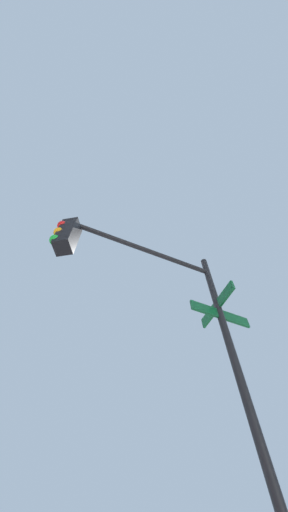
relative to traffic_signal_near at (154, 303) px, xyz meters
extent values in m
cylinder|color=black|center=(-1.03, -0.66, -1.30)|extent=(0.12, 0.12, 6.29)
cylinder|color=black|center=(0.14, 0.09, 1.44)|extent=(2.38, 1.57, 0.09)
cube|color=black|center=(1.31, 0.84, 0.99)|extent=(0.28, 0.28, 0.80)
sphere|color=red|center=(1.43, 0.92, 1.24)|extent=(0.18, 0.18, 0.18)
sphere|color=orange|center=(1.43, 0.92, 0.99)|extent=(0.18, 0.18, 0.18)
sphere|color=green|center=(1.43, 0.92, 0.74)|extent=(0.18, 0.18, 0.18)
cube|color=#0F5128|center=(-1.03, -0.66, 0.26)|extent=(0.95, 0.63, 0.20)
cube|color=#0F5128|center=(-1.03, -0.66, 0.48)|extent=(0.57, 0.86, 0.20)
camera|label=1|loc=(-0.35, 2.95, -3.27)|focal=20.37mm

